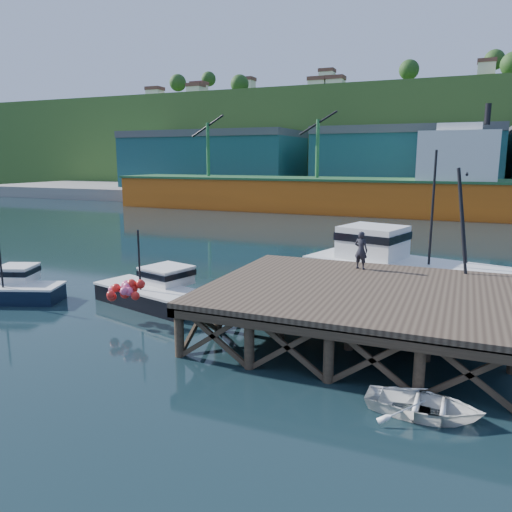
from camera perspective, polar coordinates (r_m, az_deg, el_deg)
The scene contains 12 objects.
ground at distance 23.11m, azimuth -2.16°, elevation -7.32°, with size 300.00×300.00×0.00m, color black.
wharf at distance 20.75m, azimuth 11.53°, elevation -4.10°, with size 12.00×10.00×2.62m.
far_quay at distance 90.57m, azimuth 16.92°, elevation 6.65°, with size 160.00×40.00×2.00m, color gray.
warehouse_left at distance 95.73m, azimuth -4.90°, elevation 10.59°, with size 32.00×16.00×9.00m, color #174A4D.
warehouse_mid at distance 85.39m, azimuth 16.76°, elevation 10.11°, with size 28.00×16.00×9.00m, color #174A4D.
cargo_ship at distance 70.27m, azimuth 8.15°, elevation 7.74°, with size 55.50×10.00×13.75m.
hillside at distance 120.29m, azimuth 18.74°, elevation 12.30°, with size 220.00×50.00×22.00m, color #2D511E.
boat_navy at distance 29.04m, azimuth -26.17°, elevation -3.26°, with size 5.66×3.86×3.33m.
boat_black at distance 25.89m, azimuth -11.50°, elevation -3.86°, with size 6.72×5.57×3.91m.
trawler at distance 27.08m, azimuth 17.45°, elevation -1.59°, with size 12.20×7.12×7.71m.
dinghy at distance 15.72m, azimuth 18.62°, elevation -15.81°, with size 2.34×3.28×0.68m, color white.
dockworker at distance 24.13m, azimuth 11.90°, elevation 0.65°, with size 0.66×0.43×1.80m, color black.
Camera 1 is at (9.26, -19.88, 7.31)m, focal length 35.00 mm.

